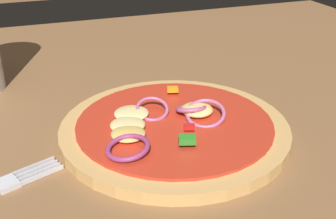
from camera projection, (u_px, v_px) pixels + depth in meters
The scene contains 2 objects.
dining_table at pixel (144, 164), 0.44m from camera, with size 1.16×1.02×0.04m.
pizza at pixel (173, 128), 0.45m from camera, with size 0.24×0.24×0.03m.
Camera 1 is at (-0.10, -0.36, 0.27)m, focal length 46.29 mm.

